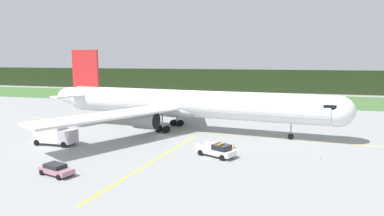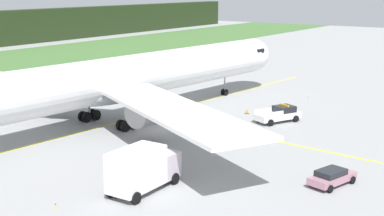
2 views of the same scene
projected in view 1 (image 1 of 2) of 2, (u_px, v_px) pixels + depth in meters
The scene contains 12 objects.
ground at pixel (162, 136), 56.24m from camera, with size 320.00×320.00×0.00m, color gray.
grass_verge at pixel (225, 98), 111.02m from camera, with size 320.00×33.47×0.04m, color #436A33.
distant_tree_line at pixel (237, 80), 135.11m from camera, with size 288.00×4.31×8.87m, color #213017.
taxiway_centerline_main at pixel (187, 130), 60.89m from camera, with size 77.34×0.30×0.01m, color yellow.
taxiway_centerline_spur at pixel (155, 160), 42.98m from camera, with size 29.56×0.30×0.01m, color yellow.
airliner at pixel (182, 104), 60.52m from camera, with size 57.44×50.97×14.85m.
ops_pickup_truck at pixel (217, 150), 44.45m from camera, with size 5.71×4.09×1.94m.
catering_truck at pixel (54, 133), 50.49m from camera, with size 6.42×2.75×3.60m.
staff_car at pixel (56, 169), 37.35m from camera, with size 4.50×2.79×1.30m.
apron_cone at pixel (234, 146), 48.86m from camera, with size 0.46×0.46×0.58m.
taxiway_edge_light_east at pixel (321, 158), 42.81m from camera, with size 0.12×0.12×0.49m.
taxiway_edge_light_west at pixel (36, 137), 55.11m from camera, with size 0.12×0.12×0.38m.
Camera 1 is at (20.27, -51.32, 12.98)m, focal length 31.01 mm.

